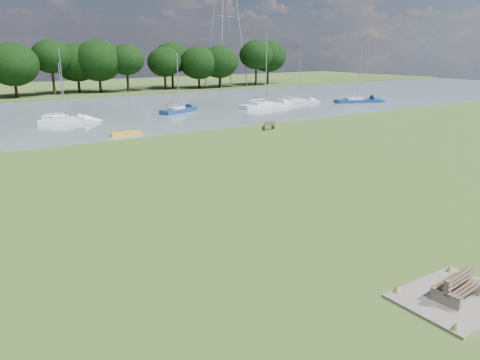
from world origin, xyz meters
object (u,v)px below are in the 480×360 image
bench_pair (457,287)px  sailboat_2 (63,118)px  riverbank_bench (269,126)px  kayak (126,133)px  sailboat_6 (179,109)px  sailboat_8 (298,100)px  sailboat_9 (265,104)px  sailboat_5 (357,100)px  sailboat_3 (65,120)px

bench_pair → sailboat_2: sailboat_2 is taller
riverbank_bench → kayak: bearing=154.9°
sailboat_2 → sailboat_6: (15.05, -1.12, 0.11)m
sailboat_6 → sailboat_8: bearing=-22.4°
bench_pair → sailboat_2: 51.27m
riverbank_bench → sailboat_9: 19.33m
sailboat_5 → sailboat_9: 16.66m
sailboat_3 → sailboat_8: 36.72m
sailboat_8 → kayak: bearing=-138.8°
bench_pair → kayak: 38.04m
sailboat_5 → sailboat_9: sailboat_9 is taller
sailboat_3 → sailboat_9: size_ratio=0.79×
kayak → sailboat_5: sailboat_5 is taller
riverbank_bench → sailboat_9: bearing=51.1°
sailboat_2 → sailboat_9: (28.43, -3.07, 0.10)m
kayak → sailboat_3: 11.43m
bench_pair → sailboat_6: 51.95m
sailboat_5 → sailboat_6: 30.17m
bench_pair → sailboat_3: 48.95m
kayak → sailboat_5: size_ratio=0.33×
sailboat_2 → sailboat_5: bearing=-1.5°
riverbank_bench → sailboat_8: 25.96m
sailboat_6 → sailboat_8: 21.32m
riverbank_bench → sailboat_3: size_ratio=0.18×
sailboat_9 → riverbank_bench: bearing=-127.6°
bench_pair → sailboat_5: 62.64m
kayak → sailboat_2: sailboat_2 is taller
sailboat_8 → sailboat_9: 8.15m
bench_pair → riverbank_bench: (15.87, 32.41, -0.03)m
riverbank_bench → sailboat_6: 17.85m
sailboat_3 → sailboat_6: 15.43m
sailboat_2 → sailboat_3: 2.35m
bench_pair → sailboat_8: (34.98, 49.99, -0.03)m
sailboat_3 → sailboat_6: (15.38, 1.20, 0.09)m
sailboat_5 → sailboat_6: bearing=-166.5°
kayak → sailboat_9: 27.38m
sailboat_6 → kayak: bearing=-156.8°
riverbank_bench → sailboat_9: sailboat_9 is taller
sailboat_5 → sailboat_9: size_ratio=0.87×
sailboat_2 → sailboat_8: 36.39m
riverbank_bench → sailboat_6: (-2.21, 17.71, 0.09)m
sailboat_6 → sailboat_5: bearing=-31.5°
kayak → sailboat_2: bearing=102.6°
sailboat_2 → sailboat_9: size_ratio=0.64×
kayak → sailboat_6: (12.04, 12.12, 0.36)m
bench_pair → sailboat_3: (-1.72, 48.92, -0.03)m
sailboat_8 → sailboat_5: bearing=-8.4°
sailboat_3 → riverbank_bench: bearing=-30.9°
riverbank_bench → sailboat_2: 25.55m
riverbank_bench → sailboat_2: (-17.26, 18.84, -0.02)m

